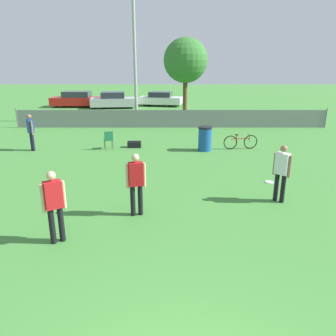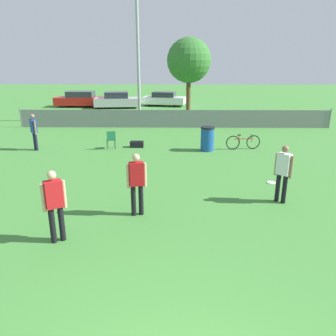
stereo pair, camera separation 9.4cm
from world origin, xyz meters
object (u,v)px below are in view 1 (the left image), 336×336
parked_car_red (78,99)px  parked_car_white (162,99)px  player_defender_red (55,203)px  spectator_in_blue (32,130)px  gear_bag_sideline (135,144)px  player_receiver_white (283,170)px  folding_chair_sideline (110,139)px  parked_car_silver (114,100)px  tree_near_pole (187,61)px  trash_bin (206,139)px  bicycle_sideline (242,142)px  light_pole (135,33)px  frisbee_disc (270,182)px  player_thrower_red (137,181)px

parked_car_red → parked_car_white: bearing=5.0°
player_defender_red → spectator_in_blue: player_defender_red is taller
gear_bag_sideline → parked_car_red: parked_car_red is taller
player_receiver_white → parked_car_white: size_ratio=0.41×
folding_chair_sideline → gear_bag_sideline: size_ratio=1.36×
folding_chair_sideline → parked_car_white: 16.23m
gear_bag_sideline → parked_car_silver: 14.62m
tree_near_pole → trash_bin: 9.92m
bicycle_sideline → parked_car_silver: size_ratio=0.40×
spectator_in_blue → parked_car_silver: spectator_in_blue is taller
light_pole → trash_bin: light_pole is taller
light_pole → spectator_in_blue: bearing=-118.9°
frisbee_disc → bicycle_sideline: size_ratio=0.18×
tree_near_pole → folding_chair_sideline: size_ratio=6.43×
gear_bag_sideline → parked_car_red: bearing=114.0°
player_receiver_white → spectator_in_blue: bearing=-168.7°
bicycle_sideline → parked_car_white: 16.56m
player_thrower_red → bicycle_sideline: player_thrower_red is taller
parked_car_silver → player_defender_red: bearing=-90.3°
tree_near_pole → folding_chair_sideline: bearing=-113.9°
light_pole → bicycle_sideline: size_ratio=5.98×
frisbee_disc → parked_car_silver: bearing=113.6°
parked_car_silver → parked_car_white: parked_car_silver is taller
bicycle_sideline → player_defender_red: bearing=-132.2°
player_thrower_red → bicycle_sideline: 8.23m
gear_bag_sideline → parked_car_silver: size_ratio=0.16×
gear_bag_sideline → parked_car_red: size_ratio=0.14×
folding_chair_sideline → parked_car_red: bearing=-87.7°
frisbee_disc → parked_car_silver: parked_car_silver is taller
player_receiver_white → bicycle_sideline: (0.16, 6.12, -0.63)m
trash_bin → bicycle_sideline: bearing=9.2°
frisbee_disc → parked_car_silver: (-8.35, 19.09, 0.66)m
player_thrower_red → parked_car_red: size_ratio=0.37×
frisbee_disc → parked_car_red: bearing=120.6°
tree_near_pole → parked_car_silver: (-6.12, 5.54, -3.33)m
spectator_in_blue → bicycle_sideline: size_ratio=1.02×
light_pole → frisbee_disc: size_ratio=33.72×
folding_chair_sideline → frisbee_disc: bearing=126.9°
light_pole → player_receiver_white: (5.39, -13.35, -4.69)m
player_thrower_red → folding_chair_sideline: (-1.95, 6.97, -0.46)m
parked_car_red → player_thrower_red: bearing=-71.7°
frisbee_disc → gear_bag_sideline: size_ratio=0.45×
player_thrower_red → frisbee_disc: (4.29, 2.49, -0.96)m
tree_near_pole → gear_bag_sideline: tree_near_pole is taller
light_pole → tree_near_pole: light_pole is taller
tree_near_pole → parked_car_red: 11.92m
tree_near_pole → frisbee_disc: 14.30m
player_thrower_red → parked_car_red: 23.58m
frisbee_disc → gear_bag_sideline: (-5.08, 4.85, 0.13)m
player_defender_red → parked_car_silver: bearing=65.1°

